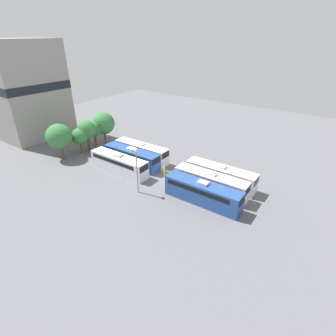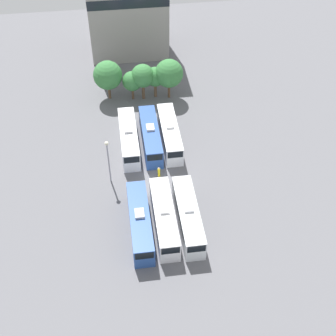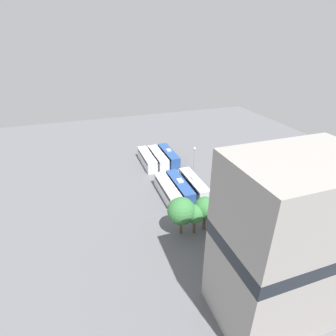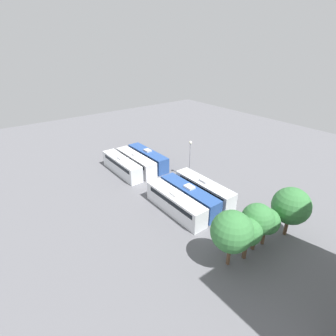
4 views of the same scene
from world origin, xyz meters
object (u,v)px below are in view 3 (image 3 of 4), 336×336
tree_2 (205,208)px  bus_0 (169,156)px  bus_5 (167,190)px  tree_3 (195,214)px  bus_2 (147,159)px  bus_4 (180,187)px  bus_1 (158,157)px  tree_4 (181,211)px  worker_person (168,176)px  bus_3 (194,184)px  tree_0 (237,204)px  tree_1 (215,211)px  light_pole (194,156)px  depot_building (286,245)px

tree_2 → bus_0: bearing=-96.5°
bus_5 → tree_3: size_ratio=2.07×
bus_2 → bus_4: bearing=100.3°
bus_4 → bus_5: (3.05, 0.18, 0.00)m
tree_2 → bus_1: bearing=-90.4°
bus_1 → bus_2: bearing=-3.3°
bus_4 → tree_4: (4.65, 12.38, 3.11)m
worker_person → tree_2: tree_2 is taller
bus_3 → tree_0: 14.12m
tree_1 → tree_3: (4.03, 0.14, 0.42)m
light_pole → tree_4: light_pole is taller
tree_1 → bus_4: bearing=-82.3°
bus_0 → tree_4: 30.71m
bus_5 → tree_3: bearing=93.4°
bus_5 → bus_4: bearing=-176.5°
depot_building → tree_1: bearing=-92.5°
tree_3 → bus_1: bearing=-94.5°
bus_0 → bus_2: size_ratio=1.00×
tree_2 → tree_3: size_ratio=1.15×
worker_person → tree_2: (-0.29, 19.99, 3.81)m
bus_2 → light_pole: light_pole is taller
bus_1 → tree_3: 29.91m
bus_4 → depot_building: bearing=91.9°
tree_4 → depot_building: (-5.64, 17.49, 6.12)m
tree_2 → depot_building: bearing=93.7°
bus_2 → bus_3: 18.14m
tree_3 → bus_0: bearing=-100.5°
bus_5 → depot_building: size_ratio=0.55×
bus_0 → tree_1: 30.00m
bus_3 → tree_4: 15.14m
bus_1 → tree_2: 29.55m
light_pole → tree_2: 21.20m
tree_4 → bus_3: bearing=-123.0°
bus_4 → tree_4: tree_4 is taller
bus_1 → tree_1: tree_1 is taller
worker_person → tree_1: bearing=96.0°
bus_5 → tree_2: size_ratio=1.79×
bus_0 → tree_4: bearing=75.0°
bus_0 → tree_1: bearing=87.1°
tree_3 → tree_1: bearing=-177.9°
bus_5 → tree_2: bearing=103.3°
bus_2 → bus_5: same height
bus_1 → worker_person: 9.49m
bus_0 → bus_1: 3.22m
bus_5 → tree_4: (1.60, 12.19, 3.11)m
bus_3 → worker_person: size_ratio=6.91×
light_pole → tree_3: size_ratio=1.31×
bus_0 → tree_2: size_ratio=1.79×
bus_0 → bus_2: same height
tree_2 → bus_4: bearing=-90.5°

